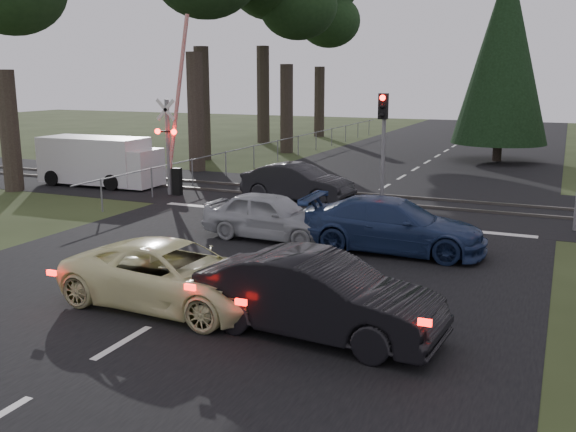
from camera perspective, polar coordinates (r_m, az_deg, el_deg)
The scene contains 17 objects.
ground at distance 14.43m, azimuth -7.17°, elevation -6.75°, with size 120.00×120.00×0.00m, color #2B3518.
road at distance 23.28m, azimuth 5.41°, elevation 0.67°, with size 14.00×100.00×0.01m, color black.
rail_corridor at distance 25.16m, azimuth 6.83°, elevation 1.51°, with size 120.00×8.00×0.01m, color black.
stop_line at distance 21.61m, azimuth 3.92°, elevation -0.20°, with size 13.00×0.35×0.00m, color silver.
rail_near at distance 24.40m, azimuth 6.29°, elevation 1.29°, with size 120.00×0.12×0.10m, color #59544C.
rail_far at distance 25.90m, azimuth 7.34°, elevation 1.91°, with size 120.00×0.12×0.10m, color #59544C.
crossing_signal at distance 25.94m, azimuth -10.19°, elevation 6.32°, with size 1.62×0.38×6.96m.
traffic_signal_center at distance 23.25m, azimuth 8.44°, elevation 7.55°, with size 0.32×0.48×4.10m.
euc_tree_e at distance 51.21m, azimuth 2.89°, elevation 17.73°, with size 6.00×6.00×13.20m.
conifer_tree at distance 37.88m, azimuth 18.66°, elevation 13.68°, with size 5.20×5.20×11.00m.
fence_left at distance 37.57m, azimuth 0.03°, elevation 5.17°, with size 0.10×36.00×1.20m, color slate, non-canonical shape.
cream_coupe at distance 13.52m, azimuth -10.13°, elevation -5.21°, with size 2.21×4.78×1.33m, color beige.
dark_hatchback at distance 11.81m, azimuth 2.73°, elevation -7.16°, with size 1.60×4.59×1.51m, color black.
silver_car at distance 18.75m, azimuth -1.55°, elevation 0.00°, with size 1.63×4.05×1.38m, color #A1A4A9.
blue_sedan at distance 17.66m, azimuth 9.35°, elevation -0.83°, with size 2.03×4.99×1.45m, color navy.
dark_car_far at distance 24.45m, azimuth 0.85°, elevation 2.96°, with size 1.50×4.31×1.42m, color black.
white_van at distance 29.10m, azimuth -16.18°, elevation 4.69°, with size 5.42×2.21×2.10m.
Camera 1 is at (7.03, -11.69, 4.70)m, focal length 40.00 mm.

